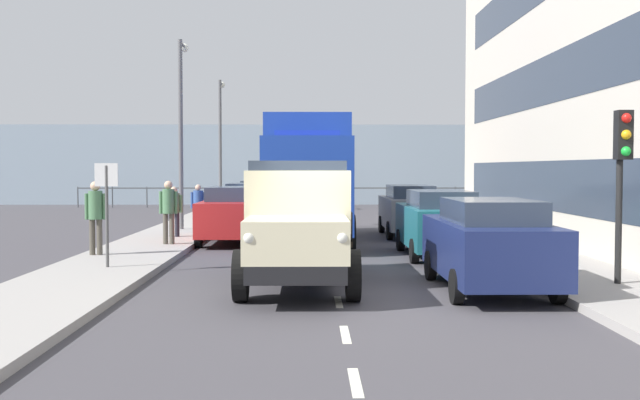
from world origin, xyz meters
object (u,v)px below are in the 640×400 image
Objects in this scene: car_grey_kerbside_2 at (409,210)px; car_white_oppositeside_1 at (247,205)px; street_sign at (107,196)px; car_red_oppositeside_0 at (233,214)px; pedestrian_with_bag at (96,211)px; truck_vintage_cream at (298,227)px; lamp_post_promenade at (181,117)px; car_teal_kerbside_1 at (439,222)px; pedestrian_strolling at (169,207)px; lorry_cargo_blue at (308,175)px; lamp_post_far at (220,133)px; car_navy_kerbside_near at (489,243)px; pedestrian_couple_a at (174,207)px; traffic_light_near at (622,158)px; car_black_oppositeside_2 at (258,199)px; pedestrian_near_railing at (198,204)px.

car_white_oppositeside_1 is at bearing -27.12° from car_grey_kerbside_2.
car_red_oppositeside_0 is at bearing -107.38° from street_sign.
car_grey_kerbside_2 is 2.39× the size of pedestrian_with_bag.
truck_vintage_cream reaches higher than street_sign.
lamp_post_promenade is at bearing -95.49° from pedestrian_with_bag.
pedestrian_strolling is (7.32, -1.82, 0.31)m from car_teal_kerbside_1.
pedestrian_with_bag reaches higher than car_grey_kerbside_2.
pedestrian_strolling is 4.88m from street_sign.
lorry_cargo_blue is 15.86m from lamp_post_far.
car_red_oppositeside_0 is at bearing -31.62° from car_teal_kerbside_1.
pedestrian_with_bag reaches higher than car_navy_kerbside_near.
car_navy_kerbside_near is at bearing 90.00° from car_teal_kerbside_1.
lamp_post_far is (2.20, -10.07, 3.17)m from car_white_oppositeside_1.
pedestrian_strolling is 1.14× the size of pedestrian_couple_a.
pedestrian_couple_a is (0.26, -2.26, -0.14)m from pedestrian_strolling.
traffic_light_near is at bearing 122.19° from lorry_cargo_blue.
traffic_light_near reaches higher than car_navy_kerbside_near.
car_grey_kerbside_2 is 2.77× the size of pedestrian_couple_a.
lamp_post_far is (2.20, -4.36, 3.17)m from car_black_oppositeside_2.
pedestrian_strolling is (-1.31, -2.57, -0.02)m from pedestrian_with_bag.
lorry_cargo_blue reaches higher than car_navy_kerbside_near.
truck_vintage_cream is 0.69× the size of lorry_cargo_blue.
lamp_post_promenade reaches higher than lorry_cargo_blue.
truck_vintage_cream is 3.58× the size of pedestrian_near_railing.
car_white_oppositeside_1 is at bearing -107.28° from pedestrian_with_bag.
truck_vintage_cream is 7.87m from pedestrian_strolling.
car_navy_kerbside_near is 0.99× the size of car_teal_kerbside_1.
street_sign is at bearing 72.62° from car_red_oppositeside_0.
lorry_cargo_blue is at bearing -139.65° from pedestrian_with_bag.
pedestrian_with_bag reaches higher than car_red_oppositeside_0.
car_navy_kerbside_near is at bearing 90.00° from car_grey_kerbside_2.
car_navy_kerbside_near and car_white_oppositeside_1 have the same top height.
truck_vintage_cream reaches higher than car_white_oppositeside_1.
car_teal_kerbside_1 is 5.78m from car_grey_kerbside_2.
pedestrian_with_bag is at bearing 72.72° from car_white_oppositeside_1.
truck_vintage_cream is 1.39× the size of car_white_oppositeside_1.
car_black_oppositeside_2 is at bearing -67.93° from traffic_light_near.
pedestrian_with_bag is at bearing 77.74° from pedestrian_couple_a.
lamp_post_promenade is (-0.76, -7.92, 2.86)m from pedestrian_with_bag.
pedestrian_couple_a is 0.70× the size of street_sign.
pedestrian_with_bag is 1.16× the size of pedestrian_couple_a.
lorry_cargo_blue is 1.89× the size of car_grey_kerbside_2.
car_navy_kerbside_near is at bearing 121.36° from pedestrian_near_railing.
truck_vintage_cream is at bearing 103.92° from car_red_oppositeside_0.
truck_vintage_cream is at bearing 153.50° from street_sign.
pedestrian_strolling is 2.28m from pedestrian_couple_a.
car_navy_kerbside_near is at bearing -4.49° from traffic_light_near.
car_black_oppositeside_2 is at bearing -68.45° from car_teal_kerbside_1.
car_black_oppositeside_2 is 2.59× the size of pedestrian_couple_a.
car_teal_kerbside_1 is 2.80× the size of pedestrian_near_railing.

